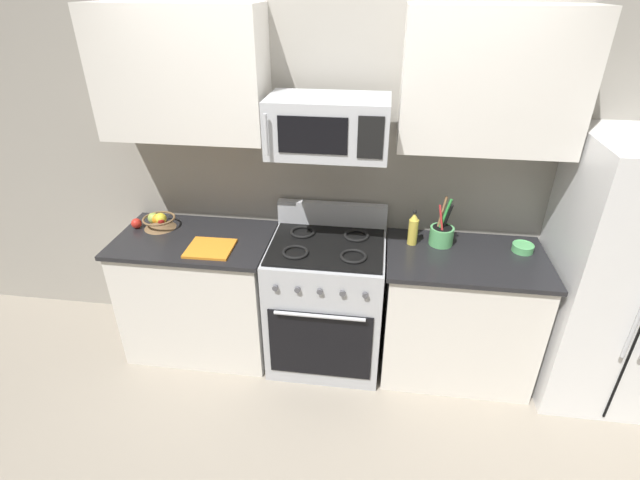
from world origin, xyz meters
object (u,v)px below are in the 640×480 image
object	(u,v)px
microwave	(328,126)
utensil_crock	(442,234)
fruit_basket	(159,221)
bottle_oil	(413,229)
refrigerator	(619,276)
cutting_board	(210,248)
prep_bowl	(523,247)
range_oven	(326,301)
apple_loose	(136,223)

from	to	relation	value
microwave	utensil_crock	bearing A→B (deg)	8.68
fruit_basket	bottle_oil	world-z (taller)	bottle_oil
refrigerator	cutting_board	distance (m)	2.54
refrigerator	utensil_crock	distance (m)	1.08
refrigerator	cutting_board	xyz separation A→B (m)	(-2.54, -0.12, 0.06)
microwave	prep_bowl	size ratio (longest dim) A/B	5.17
range_oven	prep_bowl	size ratio (longest dim) A/B	8.11
apple_loose	cutting_board	xyz separation A→B (m)	(0.61, -0.22, -0.03)
range_oven	cutting_board	world-z (taller)	range_oven
range_oven	refrigerator	bearing A→B (deg)	-0.55
cutting_board	fruit_basket	bearing A→B (deg)	151.23
fruit_basket	prep_bowl	distance (m)	2.44
fruit_basket	refrigerator	bearing A→B (deg)	-2.46
cutting_board	bottle_oil	world-z (taller)	bottle_oil
refrigerator	utensil_crock	world-z (taller)	refrigerator
range_oven	fruit_basket	world-z (taller)	range_oven
prep_bowl	fruit_basket	bearing A→B (deg)	-179.94
microwave	bottle_oil	distance (m)	0.88
refrigerator	prep_bowl	xyz separation A→B (m)	(-0.55, 0.13, 0.08)
fruit_basket	prep_bowl	bearing A→B (deg)	0.06
utensil_crock	prep_bowl	size ratio (longest dim) A/B	2.40
bottle_oil	microwave	bearing A→B (deg)	-170.62
utensil_crock	apple_loose	xyz separation A→B (m)	(-2.08, -0.06, -0.04)
refrigerator	apple_loose	xyz separation A→B (m)	(-3.15, 0.10, 0.09)
apple_loose	bottle_oil	size ratio (longest dim) A/B	0.30
apple_loose	cutting_board	size ratio (longest dim) A/B	0.24
range_oven	fruit_basket	distance (m)	1.29
fruit_basket	range_oven	bearing A→B (deg)	-5.31
refrigerator	prep_bowl	bearing A→B (deg)	166.60
refrigerator	bottle_oil	bearing A→B (deg)	173.76
microwave	fruit_basket	distance (m)	1.41
range_oven	prep_bowl	bearing A→B (deg)	5.21
microwave	apple_loose	size ratio (longest dim) A/B	9.86
apple_loose	prep_bowl	world-z (taller)	apple_loose
microwave	range_oven	bearing A→B (deg)	-89.92
utensil_crock	range_oven	bearing A→B (deg)	-169.16
microwave	bottle_oil	size ratio (longest dim) A/B	2.95
refrigerator	fruit_basket	xyz separation A→B (m)	(-2.99, 0.13, 0.10)
apple_loose	cutting_board	world-z (taller)	apple_loose
bottle_oil	refrigerator	bearing A→B (deg)	-6.24
prep_bowl	apple_loose	bearing A→B (deg)	-179.31
microwave	utensil_crock	size ratio (longest dim) A/B	2.16
range_oven	microwave	world-z (taller)	microwave
cutting_board	bottle_oil	distance (m)	1.32
utensil_crock	prep_bowl	distance (m)	0.51
utensil_crock	cutting_board	distance (m)	1.50
utensil_crock	bottle_oil	distance (m)	0.19
apple_loose	microwave	bearing A→B (deg)	-2.30
bottle_oil	prep_bowl	size ratio (longest dim) A/B	1.76
refrigerator	prep_bowl	distance (m)	0.57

